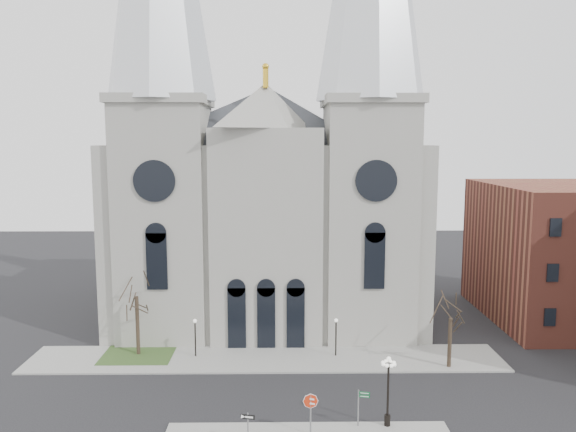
{
  "coord_description": "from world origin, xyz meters",
  "views": [
    {
      "loc": [
        1.33,
        -34.54,
        18.36
      ],
      "look_at": [
        1.86,
        8.0,
        12.68
      ],
      "focal_mm": 35.0,
      "sensor_mm": 36.0,
      "label": 1
    }
  ],
  "objects_px": {
    "one_way_sign": "(248,423)",
    "street_name_sign": "(360,405)",
    "stop_sign": "(311,405)",
    "globe_lamp": "(388,382)"
  },
  "relations": [
    {
      "from": "one_way_sign",
      "to": "street_name_sign",
      "type": "bearing_deg",
      "value": 27.88
    },
    {
      "from": "stop_sign",
      "to": "globe_lamp",
      "type": "distance_m",
      "value": 5.22
    },
    {
      "from": "stop_sign",
      "to": "one_way_sign",
      "type": "distance_m",
      "value": 4.04
    },
    {
      "from": "stop_sign",
      "to": "street_name_sign",
      "type": "distance_m",
      "value": 3.4
    },
    {
      "from": "stop_sign",
      "to": "street_name_sign",
      "type": "height_order",
      "value": "stop_sign"
    },
    {
      "from": "globe_lamp",
      "to": "one_way_sign",
      "type": "bearing_deg",
      "value": -166.42
    },
    {
      "from": "globe_lamp",
      "to": "stop_sign",
      "type": "bearing_deg",
      "value": -168.41
    },
    {
      "from": "globe_lamp",
      "to": "street_name_sign",
      "type": "xyz_separation_m",
      "value": [
        -1.81,
        -0.02,
        -1.5
      ]
    },
    {
      "from": "stop_sign",
      "to": "one_way_sign",
      "type": "xyz_separation_m",
      "value": [
        -3.85,
        -1.11,
        -0.53
      ]
    },
    {
      "from": "globe_lamp",
      "to": "street_name_sign",
      "type": "relative_size",
      "value": 1.91
    }
  ]
}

